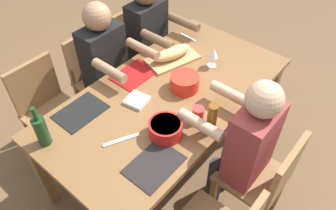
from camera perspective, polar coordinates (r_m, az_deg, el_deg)
name	(u,v)px	position (r m, az deg, el deg)	size (l,w,h in m)	color
ground_plane	(168,157)	(2.83, 0.00, -9.09)	(8.00, 8.00, 0.00)	brown
dining_table	(168,102)	(2.33, 0.00, 0.55)	(1.84, 0.97, 0.74)	brown
chair_far_right	(137,49)	(3.16, -5.37, 9.73)	(0.40, 0.40, 0.85)	olive
diner_far_right	(151,36)	(2.93, -3.01, 11.88)	(0.41, 0.53, 1.20)	#2D2D38
chair_far_center	(97,75)	(2.90, -12.33, 5.16)	(0.40, 0.40, 0.85)	olive
diner_far_center	(108,63)	(2.65, -10.43, 7.16)	(0.41, 0.53, 1.20)	#2D2D38
chair_far_left	(47,106)	(2.72, -20.31, -0.25)	(0.40, 0.40, 0.85)	olive
chair_near_center	(265,178)	(2.23, 16.48, -12.16)	(0.40, 0.40, 0.85)	olive
diner_near_center	(245,143)	(2.09, 13.28, -6.41)	(0.41, 0.53, 1.20)	#2D2D38
serving_bowl_fruit	(165,128)	(1.98, -0.44, -4.04)	(0.21, 0.21, 0.10)	red
serving_bowl_greens	(185,81)	(2.28, 2.92, 4.14)	(0.21, 0.21, 0.11)	red
cutting_board	(173,59)	(2.57, 0.79, 8.05)	(0.40, 0.22, 0.02)	tan
bread_loaf	(173,53)	(2.54, 0.80, 9.05)	(0.32, 0.11, 0.09)	tan
wine_bottle	(41,130)	(2.03, -21.22, -4.14)	(0.08, 0.08, 0.29)	#193819
beer_bottle	(212,119)	(1.97, 7.67, -2.43)	(0.06, 0.06, 0.22)	brown
wine_glass	(213,53)	(2.47, 7.87, 8.91)	(0.08, 0.08, 0.17)	silver
placemat_near_left	(154,165)	(1.88, -2.40, -10.37)	(0.32, 0.23, 0.01)	black
fork_far_right	(188,37)	(2.83, 3.46, 11.74)	(0.02, 0.17, 0.01)	silver
placemat_far_center	(135,74)	(2.44, -5.86, 5.35)	(0.32, 0.23, 0.01)	maroon
placemat_far_left	(81,112)	(2.22, -14.99, -1.16)	(0.32, 0.23, 0.01)	black
cup_near_center	(198,114)	(2.07, 5.27, -1.60)	(0.07, 0.07, 0.10)	red
carving_knife	(121,140)	(2.01, -8.19, -6.06)	(0.23, 0.02, 0.01)	silver
napkin_stack	(137,100)	(2.22, -5.45, 0.83)	(0.14, 0.14, 0.02)	white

